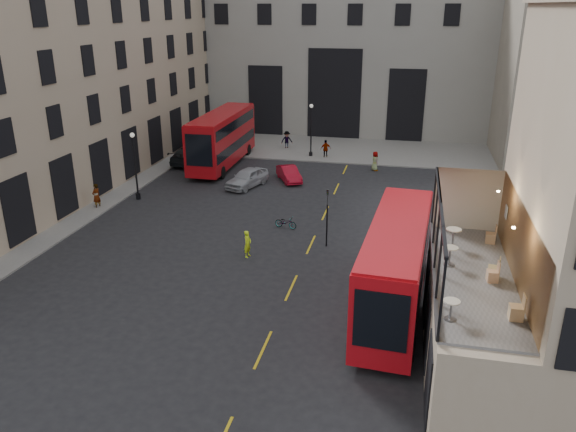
% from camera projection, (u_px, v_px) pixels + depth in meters
% --- Properties ---
extents(ground, '(140.00, 140.00, 0.00)m').
position_uv_depth(ground, '(307.00, 355.00, 24.64)').
color(ground, black).
rests_on(ground, ground).
extents(host_frontage, '(3.00, 11.00, 4.50)m').
position_uv_depth(host_frontage, '(467.00, 328.00, 22.54)').
color(host_frontage, tan).
rests_on(host_frontage, ground).
extents(cafe_floor, '(3.00, 10.00, 0.10)m').
position_uv_depth(cafe_floor, '(473.00, 277.00, 21.73)').
color(cafe_floor, slate).
rests_on(cafe_floor, host_frontage).
extents(building_left, '(14.60, 50.60, 22.00)m').
position_uv_depth(building_left, '(21.00, 46.00, 44.35)').
color(building_left, tan).
rests_on(building_left, ground).
extents(gateway, '(35.00, 10.60, 18.00)m').
position_uv_depth(gateway, '(341.00, 51.00, 66.21)').
color(gateway, gray).
rests_on(gateway, ground).
extents(pavement_far, '(40.00, 12.00, 0.12)m').
position_uv_depth(pavement_far, '(317.00, 147.00, 60.56)').
color(pavement_far, slate).
rests_on(pavement_far, ground).
extents(pavement_left, '(8.00, 48.00, 0.12)m').
position_uv_depth(pavement_left, '(35.00, 220.00, 40.02)').
color(pavement_left, slate).
rests_on(pavement_left, ground).
extents(traffic_light_near, '(0.16, 0.20, 3.80)m').
position_uv_depth(traffic_light_near, '(327.00, 210.00, 34.96)').
color(traffic_light_near, black).
rests_on(traffic_light_near, ground).
extents(traffic_light_far, '(0.16, 0.20, 3.80)m').
position_uv_depth(traffic_light_far, '(205.00, 142.00, 52.40)').
color(traffic_light_far, black).
rests_on(traffic_light_far, ground).
extents(street_lamp_a, '(0.36, 0.36, 5.33)m').
position_uv_depth(street_lamp_a, '(136.00, 170.00, 43.68)').
color(street_lamp_a, black).
rests_on(street_lamp_a, ground).
extents(street_lamp_b, '(0.36, 0.36, 5.33)m').
position_uv_depth(street_lamp_b, '(311.00, 134.00, 56.09)').
color(street_lamp_b, black).
rests_on(street_lamp_b, ground).
extents(bus_near, '(3.41, 11.80, 4.65)m').
position_uv_depth(bus_near, '(396.00, 263.00, 27.37)').
color(bus_near, '#B40C14').
rests_on(bus_near, ground).
extents(bus_far, '(3.01, 12.57, 5.01)m').
position_uv_depth(bus_far, '(222.00, 136.00, 53.01)').
color(bus_far, '#A50B11').
rests_on(bus_far, ground).
extents(car_a, '(3.18, 4.95, 1.57)m').
position_uv_depth(car_a, '(247.00, 178.00, 47.30)').
color(car_a, '#9A9DA2').
rests_on(car_a, ground).
extents(car_b, '(3.07, 4.10, 1.29)m').
position_uv_depth(car_b, '(289.00, 174.00, 48.91)').
color(car_b, '#A0091B').
rests_on(car_b, ground).
extents(car_c, '(2.75, 5.85, 1.65)m').
position_uv_depth(car_c, '(191.00, 155.00, 54.39)').
color(car_c, black).
rests_on(car_c, ground).
extents(bicycle, '(1.67, 0.87, 0.83)m').
position_uv_depth(bicycle, '(286.00, 222.00, 38.58)').
color(bicycle, gray).
rests_on(bicycle, ground).
extents(cyclist, '(0.52, 0.68, 1.68)m').
position_uv_depth(cyclist, '(248.00, 244.00, 34.03)').
color(cyclist, '#D2FF1A').
rests_on(cyclist, ground).
extents(pedestrian_a, '(0.99, 0.82, 1.85)m').
position_uv_depth(pedestrian_a, '(246.00, 141.00, 59.35)').
color(pedestrian_a, gray).
rests_on(pedestrian_a, ground).
extents(pedestrian_b, '(1.44, 1.21, 1.94)m').
position_uv_depth(pedestrian_b, '(287.00, 140.00, 59.63)').
color(pedestrian_b, gray).
rests_on(pedestrian_b, ground).
extents(pedestrian_c, '(1.17, 0.83, 1.85)m').
position_uv_depth(pedestrian_c, '(326.00, 149.00, 56.17)').
color(pedestrian_c, gray).
rests_on(pedestrian_c, ground).
extents(pedestrian_d, '(0.97, 1.05, 1.80)m').
position_uv_depth(pedestrian_d, '(375.00, 161.00, 51.90)').
color(pedestrian_d, gray).
rests_on(pedestrian_d, ground).
extents(pedestrian_e, '(0.63, 0.80, 1.95)m').
position_uv_depth(pedestrian_e, '(96.00, 196.00, 42.12)').
color(pedestrian_e, gray).
rests_on(pedestrian_e, ground).
extents(cafe_table_near, '(0.56, 0.56, 0.70)m').
position_uv_depth(cafe_table_near, '(451.00, 307.00, 18.53)').
color(cafe_table_near, white).
rests_on(cafe_table_near, cafe_floor).
extents(cafe_table_mid, '(0.63, 0.63, 0.78)m').
position_uv_depth(cafe_table_mid, '(450.00, 253.00, 22.42)').
color(cafe_table_mid, beige).
rests_on(cafe_table_mid, cafe_floor).
extents(cafe_table_far, '(0.65, 0.65, 0.82)m').
position_uv_depth(cafe_table_far, '(453.00, 235.00, 24.15)').
color(cafe_table_far, silver).
rests_on(cafe_table_far, cafe_floor).
extents(cafe_chair_a, '(0.45, 0.45, 0.91)m').
position_uv_depth(cafe_chair_a, '(517.00, 312.00, 18.61)').
color(cafe_chair_a, '#DAB27E').
rests_on(cafe_chair_a, cafe_floor).
extents(cafe_chair_b, '(0.46, 0.46, 0.83)m').
position_uv_depth(cafe_chair_b, '(494.00, 271.00, 21.50)').
color(cafe_chair_b, tan).
rests_on(cafe_chair_b, cafe_floor).
extents(cafe_chair_c, '(0.43, 0.43, 0.81)m').
position_uv_depth(cafe_chair_c, '(493.00, 275.00, 21.19)').
color(cafe_chair_c, tan).
rests_on(cafe_chair_c, cafe_floor).
extents(cafe_chair_d, '(0.44, 0.44, 0.84)m').
position_uv_depth(cafe_chair_d, '(491.00, 237.00, 24.63)').
color(cafe_chair_d, tan).
rests_on(cafe_chair_d, cafe_floor).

